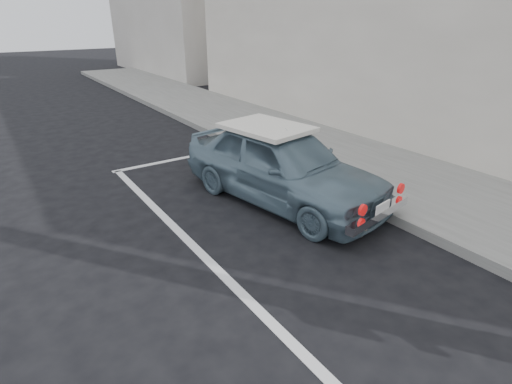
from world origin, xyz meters
The scene contains 6 objects.
ground centered at (0.00, 0.00, 0.00)m, with size 80.00×80.00×0.00m, color black.
sidewalk centered at (3.20, 2.00, 0.07)m, with size 2.80×40.00×0.15m, color slate.
pline_front centered at (0.50, 6.50, 0.00)m, with size 3.00×0.12×0.01m, color silver.
pline_side centered at (-0.90, 3.00, 0.00)m, with size 0.12×7.00×0.01m, color silver.
retro_coupe centered at (0.97, 3.61, 0.63)m, with size 2.06×3.84×1.24m.
cat centered at (1.10, 2.07, 0.12)m, with size 0.30×0.46×0.26m.
Camera 1 is at (-2.78, -1.15, 2.82)m, focal length 28.00 mm.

